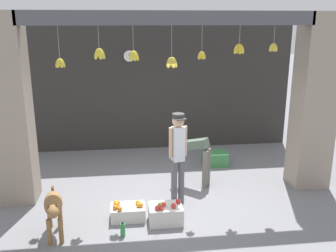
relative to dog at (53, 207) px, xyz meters
The scene contains 13 objects.
ground_plane 2.27m from the dog, 29.23° to the left, with size 60.00×60.00×0.00m, color slate.
shop_back_wall 4.66m from the dog, 64.60° to the left, with size 6.94×0.12×3.38m, color #2D2B28.
shop_pillar_left 2.02m from the dog, 122.79° to the left, with size 0.70×0.60×3.38m, color gray.
shop_pillar_right 5.09m from the dog, 16.20° to the left, with size 0.70×0.60×3.38m, color gray.
storefront_awning 3.53m from the dog, 31.97° to the left, with size 5.04×0.31×0.98m.
dog is the anchor object (origin of this frame).
shopkeeper 2.26m from the dog, 23.00° to the left, with size 0.33×0.29×1.69m.
worker_stooping 3.02m from the dog, 32.91° to the left, with size 0.70×0.56×1.01m.
fruit_crate_oranges 1.25m from the dog, 20.20° to the left, with size 0.57×0.40×0.31m.
fruit_crate_apples 1.78m from the dog, ahead, with size 0.55×0.42×0.37m.
produce_box_green 4.12m from the dog, 39.78° to the left, with size 0.54×0.43×0.31m, color #387A42.
water_bottle 1.11m from the dog, ahead, with size 0.08×0.08×0.24m.
wall_clock 4.60m from the dog, 72.22° to the left, with size 0.29×0.03×0.29m.
Camera 1 is at (-0.83, -6.36, 3.21)m, focal length 40.00 mm.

